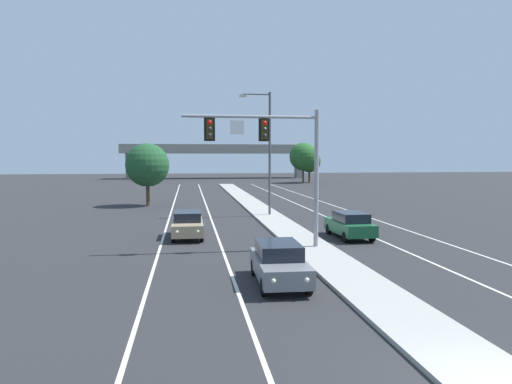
# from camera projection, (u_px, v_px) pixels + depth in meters

# --- Properties ---
(median_island) EXTENTS (2.40, 110.00, 0.15)m
(median_island) POSITION_uv_depth(u_px,v_px,m) (300.00, 239.00, 27.39)
(median_island) COLOR #9E9B93
(median_island) RESTS_ON ground
(lane_stripe_oncoming_center) EXTENTS (0.14, 100.00, 0.01)m
(lane_stripe_oncoming_center) POSITION_uv_depth(u_px,v_px,m) (213.00, 225.00, 33.63)
(lane_stripe_oncoming_center) COLOR silver
(lane_stripe_oncoming_center) RESTS_ON ground
(lane_stripe_receding_center) EXTENTS (0.14, 100.00, 0.01)m
(lane_stripe_receding_center) POSITION_uv_depth(u_px,v_px,m) (339.00, 222.00, 34.97)
(lane_stripe_receding_center) COLOR silver
(lane_stripe_receding_center) RESTS_ON ground
(edge_stripe_left) EXTENTS (0.14, 100.00, 0.01)m
(edge_stripe_left) POSITION_uv_depth(u_px,v_px,m) (167.00, 226.00, 33.16)
(edge_stripe_left) COLOR silver
(edge_stripe_left) RESTS_ON ground
(edge_stripe_right) EXTENTS (0.14, 100.00, 0.01)m
(edge_stripe_right) POSITION_uv_depth(u_px,v_px,m) (381.00, 221.00, 35.44)
(edge_stripe_right) COLOR silver
(edge_stripe_right) RESTS_ON ground
(overhead_signal_mast) EXTENTS (7.12, 0.44, 7.20)m
(overhead_signal_mast) POSITION_uv_depth(u_px,v_px,m) (274.00, 149.00, 24.14)
(overhead_signal_mast) COLOR gray
(overhead_signal_mast) RESTS_ON median_island
(street_lamp_median) EXTENTS (2.58, 0.28, 10.00)m
(street_lamp_median) POSITION_uv_depth(u_px,v_px,m) (267.00, 146.00, 38.15)
(street_lamp_median) COLOR #4C4C51
(street_lamp_median) RESTS_ON median_island
(car_oncoming_grey) EXTENTS (1.90, 4.50, 1.58)m
(car_oncoming_grey) POSITION_uv_depth(u_px,v_px,m) (279.00, 263.00, 18.03)
(car_oncoming_grey) COLOR slate
(car_oncoming_grey) RESTS_ON ground
(car_oncoming_tan) EXTENTS (1.83, 4.47, 1.58)m
(car_oncoming_tan) POSITION_uv_depth(u_px,v_px,m) (188.00, 224.00, 28.29)
(car_oncoming_tan) COLOR tan
(car_oncoming_tan) RESTS_ON ground
(car_receding_green) EXTENTS (1.90, 4.50, 1.58)m
(car_receding_green) POSITION_uv_depth(u_px,v_px,m) (350.00, 224.00, 28.18)
(car_receding_green) COLOR #195633
(car_receding_green) RESTS_ON ground
(overpass_bridge) EXTENTS (42.40, 6.40, 7.65)m
(overpass_bridge) POSITION_uv_depth(u_px,v_px,m) (217.00, 153.00, 105.79)
(overpass_bridge) COLOR gray
(overpass_bridge) RESTS_ON ground
(tree_far_left_a) EXTENTS (4.32, 4.32, 6.26)m
(tree_far_left_a) POSITION_uv_depth(u_px,v_px,m) (147.00, 165.00, 46.27)
(tree_far_left_a) COLOR #4C3823
(tree_far_left_a) RESTS_ON ground
(tree_far_right_b) EXTENTS (5.20, 5.20, 7.52)m
(tree_far_right_b) POSITION_uv_depth(u_px,v_px,m) (303.00, 157.00, 86.68)
(tree_far_right_b) COLOR #4C3823
(tree_far_right_b) RESTS_ON ground
(tree_far_right_a) EXTENTS (4.28, 4.28, 6.19)m
(tree_far_right_a) POSITION_uv_depth(u_px,v_px,m) (309.00, 161.00, 88.54)
(tree_far_right_a) COLOR #4C3823
(tree_far_right_a) RESTS_ON ground
(tree_far_left_b) EXTENTS (3.83, 3.83, 5.54)m
(tree_far_left_b) POSITION_uv_depth(u_px,v_px,m) (154.00, 163.00, 94.43)
(tree_far_left_b) COLOR #4C3823
(tree_far_left_b) RESTS_ON ground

